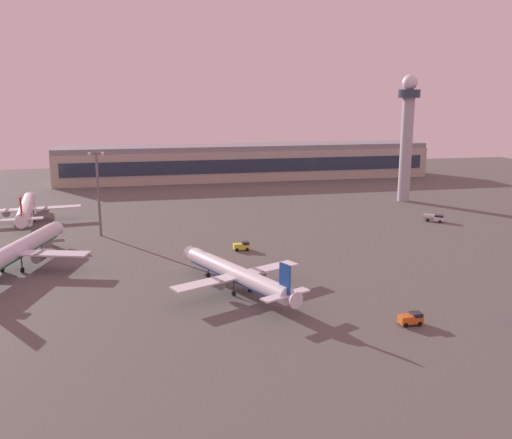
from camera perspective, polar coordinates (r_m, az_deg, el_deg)
name	(u,v)px	position (r m, az deg, el deg)	size (l,w,h in m)	color
ground_plane	(247,283)	(120.16, -0.95, -6.57)	(416.00, 416.00, 0.00)	#56544F
terminal_building	(247,162)	(266.11, -0.97, 5.93)	(175.61, 22.40, 16.40)	#B2AD99
control_tower	(407,130)	(215.87, 15.29, 8.86)	(8.00, 8.00, 46.79)	#A8A8B2
airplane_mid_apron	(237,274)	(114.18, -1.99, -5.66)	(28.41, 35.94, 9.81)	white
airplane_terminal_side	(15,252)	(139.47, -23.51, -3.05)	(34.40, 43.81, 11.44)	silver
airplane_far_stand	(26,209)	(191.22, -22.58, 1.05)	(33.56, 43.00, 11.03)	white
maintenance_van	(411,319)	(102.78, 15.67, -9.80)	(4.19, 2.10, 2.25)	#D85919
fuel_truck	(435,217)	(185.75, 17.90, 0.21)	(6.37, 5.32, 2.35)	white
cargo_loader	(242,246)	(144.46, -1.47, -2.73)	(4.17, 2.05, 2.25)	yellow
apron_light_east	(98,188)	(162.75, -15.93, 3.14)	(4.80, 0.90, 24.24)	slate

